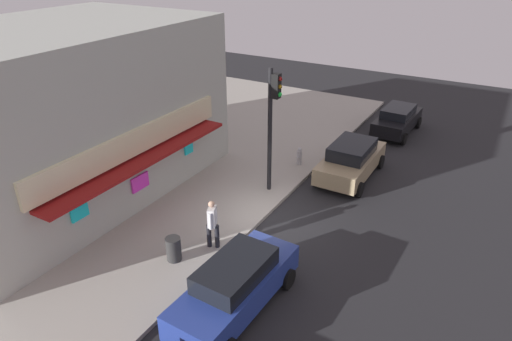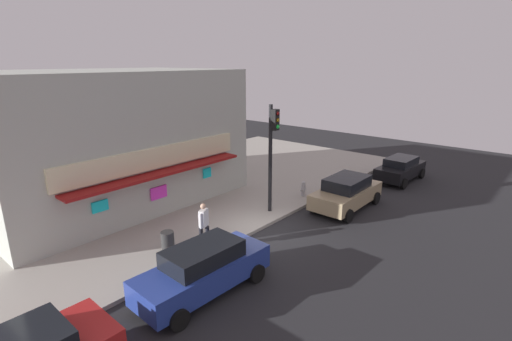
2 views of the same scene
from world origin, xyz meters
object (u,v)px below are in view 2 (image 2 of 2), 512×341
(parked_car_blue, at_px, (204,269))
(parked_car_black, at_px, (400,169))
(fire_hydrant, at_px, (303,189))
(pedestrian, at_px, (204,223))
(traffic_light, at_px, (272,145))
(parked_car_tan, at_px, (346,192))
(trash_can, at_px, (168,242))

(parked_car_blue, distance_m, parked_car_black, 15.98)
(fire_hydrant, height_order, parked_car_black, parked_car_black)
(pedestrian, relative_size, parked_car_blue, 0.39)
(traffic_light, relative_size, fire_hydrant, 6.26)
(parked_car_tan, bearing_deg, fire_hydrant, 95.78)
(pedestrian, relative_size, parked_car_tan, 0.41)
(fire_hydrant, distance_m, pedestrian, 7.43)
(traffic_light, xyz_separation_m, parked_car_tan, (3.10, -2.38, -2.63))
(trash_can, relative_size, parked_car_blue, 0.18)
(trash_can, bearing_deg, parked_car_blue, -104.54)
(parked_car_tan, bearing_deg, pedestrian, 164.10)
(fire_hydrant, bearing_deg, parked_car_black, -23.30)
(trash_can, xyz_separation_m, parked_car_blue, (-0.75, -2.89, 0.29))
(fire_hydrant, relative_size, parked_car_blue, 0.18)
(traffic_light, distance_m, pedestrian, 5.11)
(pedestrian, distance_m, parked_car_black, 14.23)
(traffic_light, distance_m, parked_car_tan, 4.71)
(pedestrian, xyz_separation_m, parked_car_tan, (7.65, -2.18, -0.30))
(fire_hydrant, distance_m, parked_car_black, 7.18)
(trash_can, xyz_separation_m, parked_car_tan, (8.88, -2.89, 0.28))
(traffic_light, distance_m, parked_car_black, 10.21)
(parked_car_black, bearing_deg, pedestrian, 169.49)
(pedestrian, distance_m, parked_car_tan, 7.96)
(parked_car_blue, height_order, parked_car_black, parked_car_blue)
(trash_can, height_order, parked_car_black, parked_car_black)
(traffic_light, xyz_separation_m, parked_car_blue, (-6.53, -2.38, -2.61))
(parked_car_black, bearing_deg, parked_car_tan, 176.24)
(trash_can, bearing_deg, traffic_light, -5.05)
(trash_can, relative_size, parked_car_black, 0.20)
(fire_hydrant, xyz_separation_m, parked_car_blue, (-9.38, -2.42, 0.31))
(traffic_light, bearing_deg, pedestrian, -177.49)
(pedestrian, height_order, parked_car_tan, pedestrian)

